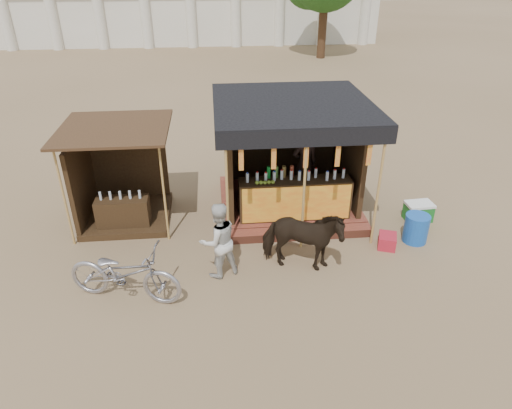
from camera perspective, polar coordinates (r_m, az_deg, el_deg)
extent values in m
plane|color=#846B4C|center=(8.89, 1.01, -11.24)|extent=(120.00, 120.00, 0.00)
cube|color=brown|center=(11.83, 3.94, 0.47)|extent=(3.40, 2.80, 0.22)
cube|color=brown|center=(10.52, 5.26, -3.60)|extent=(3.40, 0.35, 0.20)
cube|color=#352513|center=(10.73, 4.84, 0.80)|extent=(2.60, 0.55, 0.95)
cube|color=orange|center=(10.48, 5.10, 0.07)|extent=(2.50, 0.02, 0.88)
cube|color=#352513|center=(12.39, 3.25, 8.77)|extent=(3.00, 0.12, 2.50)
cube|color=#352513|center=(11.10, -3.53, 6.29)|extent=(0.12, 2.50, 2.50)
cube|color=#352513|center=(11.58, 11.57, 6.72)|extent=(0.12, 2.50, 2.50)
cube|color=black|center=(10.63, 4.60, 12.54)|extent=(3.60, 3.60, 0.06)
cube|color=black|center=(9.03, 6.44, 8.24)|extent=(3.60, 0.06, 0.36)
cylinder|color=tan|center=(9.37, -3.62, 1.15)|extent=(0.06, 0.06, 2.75)
cylinder|color=tan|center=(9.54, 6.02, 1.58)|extent=(0.06, 0.06, 2.75)
cylinder|color=tan|center=(9.97, 15.08, 1.94)|extent=(0.06, 0.06, 2.75)
cube|color=red|center=(9.03, -1.87, 5.87)|extent=(0.10, 0.02, 0.55)
cube|color=red|center=(9.09, 2.24, 6.03)|extent=(0.10, 0.02, 0.55)
cube|color=red|center=(9.20, 6.28, 6.15)|extent=(0.10, 0.02, 0.55)
cube|color=red|center=(9.35, 10.21, 6.23)|extent=(0.10, 0.02, 0.55)
cube|color=red|center=(9.54, 14.01, 6.29)|extent=(0.10, 0.02, 0.55)
imported|color=black|center=(11.55, 6.11, 5.11)|extent=(0.69, 0.50, 1.76)
cube|color=#352513|center=(11.65, -15.63, -1.30)|extent=(2.00, 2.00, 0.15)
cube|color=#352513|center=(12.06, -15.60, 4.98)|extent=(1.90, 0.10, 2.10)
cube|color=#352513|center=(11.44, -20.95, 2.73)|extent=(0.10, 1.90, 2.10)
cube|color=#472D19|center=(10.64, -17.33, 9.07)|extent=(2.40, 2.40, 0.06)
cylinder|color=tan|center=(10.51, -22.87, 0.78)|extent=(0.05, 0.05, 2.35)
cylinder|color=tan|center=(10.06, -11.43, 1.37)|extent=(0.05, 0.05, 2.35)
cube|color=#352513|center=(11.07, -16.22, -1.15)|extent=(1.20, 0.50, 0.80)
imported|color=black|center=(9.20, 5.74, -4.46)|extent=(1.79, 1.18, 1.39)
imported|color=#98979F|center=(8.82, -16.13, -8.24)|extent=(2.31, 1.35, 1.15)
imported|color=beige|center=(8.97, -4.72, -4.53)|extent=(0.96, 0.87, 1.61)
cylinder|color=#1750AE|center=(10.84, 19.38, -2.83)|extent=(0.66, 0.66, 0.66)
cube|color=#A91C2B|center=(10.52, 16.07, -4.41)|extent=(0.50, 0.55, 0.30)
cube|color=#176921|center=(11.77, 19.60, -0.95)|extent=(0.65, 0.46, 0.40)
cube|color=white|center=(11.66, 19.79, 0.03)|extent=(0.67, 0.49, 0.06)
cylinder|color=silver|center=(35.89, -28.81, 19.39)|extent=(0.70, 0.70, 3.60)
cylinder|color=silver|center=(34.90, -24.01, 20.21)|extent=(0.70, 0.70, 3.60)
cylinder|color=silver|center=(34.14, -18.92, 20.93)|extent=(0.70, 0.70, 3.60)
cylinder|color=silver|center=(33.64, -13.59, 21.51)|extent=(0.70, 0.70, 3.60)
cylinder|color=silver|center=(33.40, -8.11, 21.93)|extent=(0.70, 0.70, 3.60)
cylinder|color=silver|center=(33.43, -2.56, 22.17)|extent=(0.70, 0.70, 3.60)
cylinder|color=silver|center=(33.72, 2.94, 22.22)|extent=(0.70, 0.70, 3.60)
cylinder|color=silver|center=(34.28, 8.31, 22.09)|extent=(0.70, 0.70, 3.60)
cylinder|color=silver|center=(35.08, 13.45, 21.81)|extent=(0.70, 0.70, 3.60)
cylinder|color=#382314|center=(29.77, 8.33, 21.47)|extent=(0.50, 0.50, 4.00)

